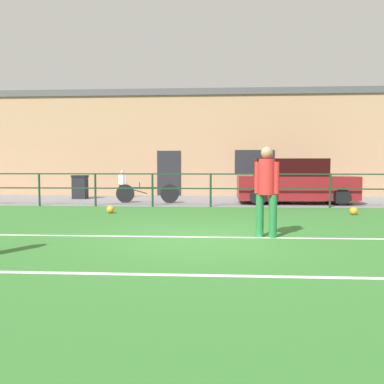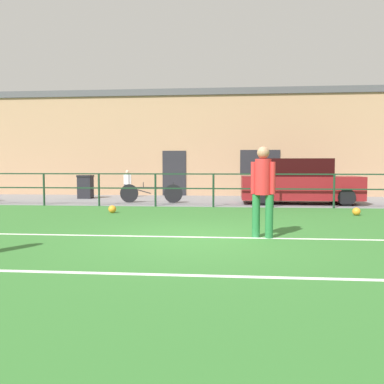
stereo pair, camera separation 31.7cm
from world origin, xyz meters
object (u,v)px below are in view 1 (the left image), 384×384
at_px(parked_car_red, 294,182).
at_px(trash_bin_1, 274,186).
at_px(bicycle_parked_0, 147,193).
at_px(player_striker, 267,186).
at_px(soccer_ball_spare, 354,211).
at_px(spectator_child, 122,182).
at_px(trash_bin_0, 80,187).
at_px(soccer_ball_match, 110,209).

xyz_separation_m(parked_car_red, trash_bin_1, (-0.34, 2.90, -0.27)).
xyz_separation_m(parked_car_red, bicycle_parked_0, (-5.45, -0.18, -0.42)).
xyz_separation_m(player_striker, soccer_ball_spare, (2.94, 3.85, -0.90)).
relative_size(spectator_child, parked_car_red, 0.28).
xyz_separation_m(parked_car_red, trash_bin_0, (-8.61, 1.55, -0.28)).
distance_m(soccer_ball_match, bicycle_parked_0, 3.28).
distance_m(soccer_ball_match, parked_car_red, 6.93).
xyz_separation_m(soccer_ball_spare, spectator_child, (-8.07, 5.70, 0.59)).
bearing_deg(soccer_ball_spare, spectator_child, 144.77).
bearing_deg(trash_bin_1, trash_bin_0, -170.72).
relative_size(soccer_ball_match, bicycle_parked_0, 0.10).
xyz_separation_m(spectator_child, parked_car_red, (6.99, -2.34, 0.10)).
height_order(soccer_ball_spare, spectator_child, spectator_child).
bearing_deg(trash_bin_1, soccer_ball_spare, -77.16).
height_order(trash_bin_0, trash_bin_1, trash_bin_1).
height_order(soccer_ball_match, trash_bin_1, trash_bin_1).
distance_m(spectator_child, parked_car_red, 7.37).
bearing_deg(spectator_child, soccer_ball_spare, 135.97).
relative_size(player_striker, trash_bin_1, 1.76).
xyz_separation_m(soccer_ball_match, spectator_child, (-0.99, 5.74, 0.59)).
bearing_deg(player_striker, soccer_ball_match, -22.06).
relative_size(soccer_ball_spare, trash_bin_0, 0.23).
height_order(parked_car_red, bicycle_parked_0, parked_car_red).
bearing_deg(soccer_ball_match, trash_bin_0, 117.79).
distance_m(parked_car_red, trash_bin_1, 2.93).
relative_size(soccer_ball_match, trash_bin_0, 0.23).
bearing_deg(soccer_ball_match, bicycle_parked_0, 80.40).
xyz_separation_m(bicycle_parked_0, trash_bin_0, (-3.15, 1.73, 0.14)).
distance_m(player_striker, trash_bin_0, 11.07).
bearing_deg(trash_bin_0, player_striker, -52.38).
distance_m(soccer_ball_match, trash_bin_1, 8.47).
xyz_separation_m(spectator_child, bicycle_parked_0, (1.54, -2.52, -0.32)).
bearing_deg(soccer_ball_spare, bicycle_parked_0, 154.05).
distance_m(spectator_child, trash_bin_1, 6.67).
height_order(player_striker, parked_car_red, player_striker).
bearing_deg(player_striker, spectator_child, -41.21).
distance_m(soccer_ball_match, trash_bin_0, 5.61).
xyz_separation_m(player_striker, trash_bin_1, (1.51, 10.11, -0.48)).
height_order(parked_car_red, trash_bin_1, parked_car_red).
xyz_separation_m(soccer_ball_spare, trash_bin_0, (-9.69, 4.91, 0.41)).
height_order(soccer_ball_match, soccer_ball_spare, soccer_ball_match).
height_order(soccer_ball_match, bicycle_parked_0, bicycle_parked_0).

